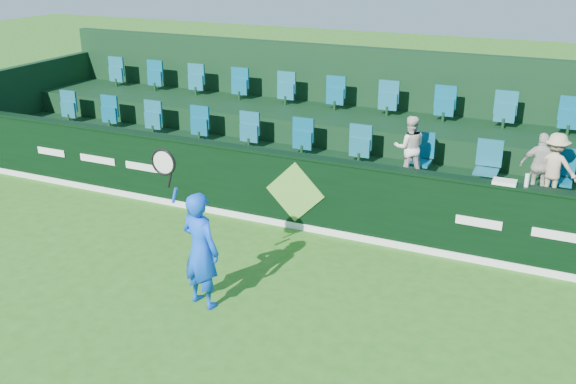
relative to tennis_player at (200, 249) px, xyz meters
The scene contains 13 objects.
ground 1.38m from the tennis_player, 81.10° to the right, with size 60.00×60.00×0.00m, color #286C19.
sponsor_hoarding 2.94m from the tennis_player, 86.68° to the left, with size 16.00×0.25×1.35m.
stand_tier_front 4.06m from the tennis_player, 87.62° to the left, with size 16.00×2.00×0.80m, color black.
stand_tier_back 5.94m from the tennis_player, 88.38° to the left, with size 16.00×1.80×1.30m, color black.
stand_rear 6.39m from the tennis_player, 88.50° to the left, with size 16.00×4.10×2.60m.
seat_row_front 4.44m from the tennis_player, 87.84° to the left, with size 13.50×0.50×0.60m, color #145B6F.
seat_row_back 6.28m from the tennis_player, 88.46° to the left, with size 13.50×0.50×0.60m, color #145B6F.
tennis_player is the anchor object (origin of this frame).
spectator_left 4.47m from the tennis_player, 65.83° to the left, with size 0.55×0.43×1.14m, color silver.
spectator_middle 5.71m from the tennis_player, 45.42° to the left, with size 0.64×0.27×1.09m, color beige.
spectator_right 5.85m from the tennis_player, 43.99° to the left, with size 0.72×0.41×1.12m, color tan.
towel 4.64m from the tennis_player, 39.47° to the left, with size 0.34×0.22×0.05m, color white.
drinks_bottle 4.89m from the tennis_player, 37.15° to the left, with size 0.06×0.06×0.20m, color white.
Camera 1 is at (4.15, -5.56, 4.75)m, focal length 40.00 mm.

